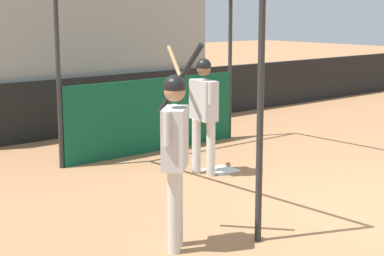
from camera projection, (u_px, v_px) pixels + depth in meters
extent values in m
plane|color=#A8754C|center=(384.00, 210.00, 7.84)|extent=(60.00, 60.00, 0.00)
cube|color=black|center=(95.00, 105.00, 12.60)|extent=(24.00, 0.12, 1.11)
cube|color=#9E9E99|center=(52.00, 58.00, 13.68)|extent=(5.95, 3.20, 2.76)
cube|color=navy|center=(4.00, 78.00, 11.77)|extent=(0.45, 0.40, 0.10)
cube|color=navy|center=(31.00, 76.00, 12.12)|extent=(0.45, 0.40, 0.10)
cube|color=navy|center=(26.00, 63.00, 12.22)|extent=(0.45, 0.06, 0.40)
cube|color=navy|center=(57.00, 74.00, 12.48)|extent=(0.45, 0.40, 0.10)
cube|color=navy|center=(52.00, 62.00, 12.57)|extent=(0.45, 0.06, 0.40)
cube|color=navy|center=(81.00, 72.00, 12.83)|extent=(0.45, 0.40, 0.10)
cube|color=navy|center=(76.00, 60.00, 12.92)|extent=(0.45, 0.06, 0.40)
cube|color=navy|center=(105.00, 71.00, 13.18)|extent=(0.45, 0.40, 0.10)
cube|color=navy|center=(100.00, 59.00, 13.27)|extent=(0.45, 0.06, 0.40)
cube|color=navy|center=(127.00, 69.00, 13.54)|extent=(0.45, 0.40, 0.10)
cube|color=navy|center=(121.00, 58.00, 13.63)|extent=(0.45, 0.06, 0.40)
cube|color=navy|center=(147.00, 67.00, 13.89)|extent=(0.45, 0.40, 0.10)
cube|color=navy|center=(142.00, 56.00, 13.98)|extent=(0.45, 0.06, 0.40)
cube|color=navy|center=(167.00, 66.00, 14.24)|extent=(0.45, 0.40, 0.10)
cube|color=navy|center=(162.00, 55.00, 14.33)|extent=(0.45, 0.06, 0.40)
cube|color=navy|center=(11.00, 53.00, 12.65)|extent=(0.45, 0.40, 0.10)
cube|color=navy|center=(7.00, 41.00, 12.74)|extent=(0.45, 0.06, 0.40)
cube|color=navy|center=(37.00, 52.00, 13.00)|extent=(0.45, 0.40, 0.10)
cube|color=navy|center=(32.00, 40.00, 13.09)|extent=(0.45, 0.06, 0.40)
cube|color=navy|center=(61.00, 50.00, 13.35)|extent=(0.45, 0.40, 0.10)
cube|color=navy|center=(56.00, 39.00, 13.44)|extent=(0.45, 0.06, 0.40)
cube|color=navy|center=(83.00, 49.00, 13.70)|extent=(0.45, 0.40, 0.10)
cube|color=navy|center=(79.00, 38.00, 13.80)|extent=(0.45, 0.06, 0.40)
cube|color=navy|center=(105.00, 48.00, 14.06)|extent=(0.45, 0.40, 0.10)
cube|color=navy|center=(100.00, 37.00, 14.15)|extent=(0.45, 0.06, 0.40)
cube|color=navy|center=(126.00, 47.00, 14.41)|extent=(0.45, 0.40, 0.10)
cube|color=navy|center=(121.00, 37.00, 14.50)|extent=(0.45, 0.06, 0.40)
cube|color=navy|center=(145.00, 46.00, 14.76)|extent=(0.45, 0.40, 0.10)
cube|color=navy|center=(141.00, 36.00, 14.86)|extent=(0.45, 0.06, 0.40)
cube|color=navy|center=(18.00, 31.00, 13.52)|extent=(0.45, 0.40, 0.10)
cube|color=navy|center=(13.00, 19.00, 13.61)|extent=(0.45, 0.06, 0.40)
cube|color=navy|center=(41.00, 30.00, 13.87)|extent=(0.45, 0.40, 0.10)
cube|color=navy|center=(37.00, 19.00, 13.96)|extent=(0.45, 0.06, 0.40)
cube|color=navy|center=(64.00, 29.00, 14.23)|extent=(0.45, 0.40, 0.10)
cube|color=navy|center=(60.00, 19.00, 14.32)|extent=(0.45, 0.06, 0.40)
cube|color=navy|center=(85.00, 29.00, 14.58)|extent=(0.45, 0.40, 0.10)
cube|color=navy|center=(81.00, 19.00, 14.67)|extent=(0.45, 0.06, 0.40)
cube|color=navy|center=(106.00, 28.00, 14.93)|extent=(0.45, 0.40, 0.10)
cube|color=navy|center=(101.00, 18.00, 15.02)|extent=(0.45, 0.06, 0.40)
cube|color=navy|center=(125.00, 28.00, 15.29)|extent=(0.45, 0.40, 0.10)
cube|color=navy|center=(121.00, 18.00, 15.38)|extent=(0.45, 0.06, 0.40)
cube|color=navy|center=(0.00, 11.00, 14.04)|extent=(0.45, 0.40, 0.10)
cube|color=navy|center=(24.00, 11.00, 14.39)|extent=(0.45, 0.40, 0.10)
cube|color=navy|center=(20.00, 1.00, 14.49)|extent=(0.45, 0.06, 0.40)
cube|color=navy|center=(46.00, 11.00, 14.75)|extent=(0.45, 0.40, 0.10)
cube|color=navy|center=(42.00, 1.00, 14.84)|extent=(0.45, 0.06, 0.40)
cube|color=navy|center=(67.00, 11.00, 15.10)|extent=(0.45, 0.40, 0.10)
cube|color=navy|center=(63.00, 1.00, 15.19)|extent=(0.45, 0.06, 0.40)
cube|color=navy|center=(87.00, 11.00, 15.45)|extent=(0.45, 0.40, 0.10)
cube|color=navy|center=(83.00, 1.00, 15.55)|extent=(0.45, 0.06, 0.40)
cube|color=navy|center=(106.00, 11.00, 15.81)|extent=(0.45, 0.40, 0.10)
cube|color=navy|center=(102.00, 1.00, 15.90)|extent=(0.45, 0.06, 0.40)
cylinder|color=#282828|center=(260.00, 116.00, 6.56)|extent=(0.07, 0.07, 2.67)
cylinder|color=#282828|center=(59.00, 82.00, 9.64)|extent=(0.07, 0.07, 2.67)
cylinder|color=#282828|center=(230.00, 67.00, 11.95)|extent=(0.07, 0.07, 2.67)
cube|color=#0F5133|center=(155.00, 115.00, 10.91)|extent=(3.52, 0.03, 1.26)
cube|color=white|center=(221.00, 170.00, 9.73)|extent=(0.44, 0.44, 0.02)
cylinder|color=silver|center=(211.00, 148.00, 9.36)|extent=(0.15, 0.15, 0.82)
cylinder|color=silver|center=(196.00, 146.00, 9.49)|extent=(0.15, 0.15, 0.82)
cube|color=#B7B7B7|center=(204.00, 100.00, 9.30)|extent=(0.32, 0.53, 0.58)
sphere|color=brown|center=(204.00, 69.00, 9.21)|extent=(0.21, 0.21, 0.21)
sphere|color=black|center=(204.00, 66.00, 9.20)|extent=(0.22, 0.22, 0.22)
cylinder|color=#B7B7B7|center=(210.00, 93.00, 9.03)|extent=(0.08, 0.08, 0.32)
cylinder|color=#B7B7B7|center=(193.00, 89.00, 9.48)|extent=(0.08, 0.08, 0.32)
cylinder|color=#AD7F4C|center=(176.00, 66.00, 9.31)|extent=(0.33, 0.72, 0.55)
sphere|color=#AD7F4C|center=(199.00, 82.00, 9.47)|extent=(0.08, 0.08, 0.08)
cylinder|color=silver|center=(174.00, 212.00, 6.39)|extent=(0.18, 0.18, 0.86)
cylinder|color=silver|center=(177.00, 206.00, 6.59)|extent=(0.18, 0.18, 0.86)
cube|color=#B7B7B7|center=(175.00, 138.00, 6.35)|extent=(0.48, 0.47, 0.61)
sphere|color=#A37556|center=(175.00, 91.00, 6.26)|extent=(0.21, 0.21, 0.21)
sphere|color=black|center=(175.00, 86.00, 6.26)|extent=(0.22, 0.22, 0.22)
cylinder|color=#B7B7B7|center=(167.00, 129.00, 6.10)|extent=(0.10, 0.10, 0.33)
cylinder|color=#B7B7B7|center=(174.00, 120.00, 6.56)|extent=(0.10, 0.10, 0.33)
cylinder|color=black|center=(180.00, 79.00, 6.61)|extent=(0.23, 0.55, 0.76)
sphere|color=black|center=(167.00, 117.00, 6.46)|extent=(0.08, 0.08, 0.08)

